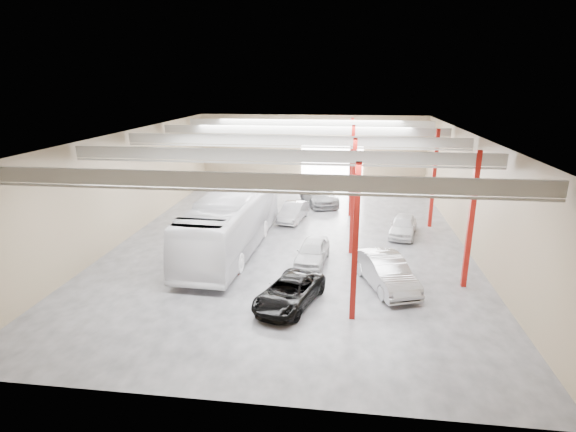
% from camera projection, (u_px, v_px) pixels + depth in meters
% --- Properties ---
extents(depot_shell, '(22.12, 32.12, 7.06)m').
position_uv_depth(depot_shell, '(296.00, 164.00, 28.91)').
color(depot_shell, '#414146').
rests_on(depot_shell, ground).
extents(coach_bus, '(3.71, 13.32, 3.67)m').
position_uv_depth(coach_bus, '(232.00, 221.00, 27.64)').
color(coach_bus, white).
rests_on(coach_bus, ground).
extents(black_sedan, '(3.46, 5.07, 1.29)m').
position_uv_depth(black_sedan, '(289.00, 292.00, 20.96)').
color(black_sedan, black).
rests_on(black_sedan, ground).
extents(car_row_a, '(2.06, 4.24, 1.39)m').
position_uv_depth(car_row_a, '(312.00, 252.00, 25.80)').
color(car_row_a, silver).
rests_on(car_row_a, ground).
extents(car_row_b, '(2.18, 4.34, 1.37)m').
position_uv_depth(car_row_b, '(293.00, 212.00, 33.78)').
color(car_row_b, silver).
rests_on(car_row_b, ground).
extents(car_row_c, '(4.18, 6.26, 1.69)m').
position_uv_depth(car_row_c, '(318.00, 194.00, 38.49)').
color(car_row_c, gray).
rests_on(car_row_c, ground).
extents(car_right_near, '(3.31, 5.31, 1.65)m').
position_uv_depth(car_right_near, '(386.00, 272.00, 22.78)').
color(car_right_near, '#A2A2A6').
rests_on(car_right_near, ground).
extents(car_right_far, '(2.46, 4.32, 1.39)m').
position_uv_depth(car_right_far, '(403.00, 226.00, 30.44)').
color(car_right_far, silver).
rests_on(car_right_far, ground).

